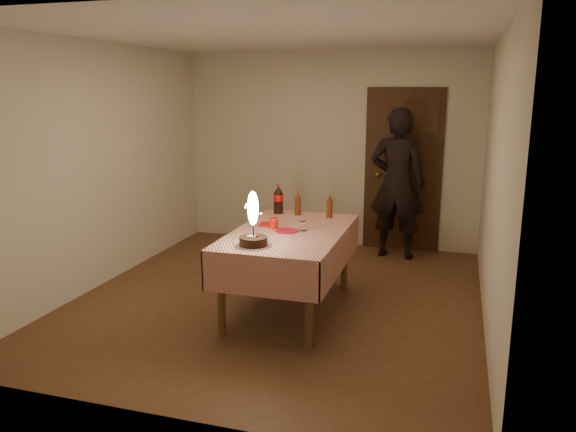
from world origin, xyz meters
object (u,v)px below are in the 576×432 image
(red_plate, at_px, (287,231))
(red_cup, at_px, (274,223))
(photographer, at_px, (397,183))
(amber_bottle_right, at_px, (329,206))
(cola_bottle, at_px, (278,199))
(dining_table, at_px, (290,241))
(clear_cup, at_px, (303,226))
(amber_bottle_left, at_px, (298,204))
(birthday_cake, at_px, (253,231))

(red_plate, relative_size, red_cup, 2.20)
(red_plate, relative_size, photographer, 0.12)
(red_cup, height_order, amber_bottle_right, amber_bottle_right)
(red_plate, height_order, cola_bottle, cola_bottle)
(red_cup, bearing_deg, dining_table, -13.25)
(dining_table, distance_m, clear_cup, 0.20)
(amber_bottle_left, xyz_separation_m, photographer, (0.89, 1.44, 0.03))
(red_cup, bearing_deg, clear_cup, -0.76)
(amber_bottle_left, bearing_deg, amber_bottle_right, -3.97)
(birthday_cake, distance_m, amber_bottle_left, 1.27)
(clear_cup, xyz_separation_m, photographer, (0.65, 2.07, 0.11))
(amber_bottle_right, bearing_deg, red_plate, -110.77)
(birthday_cake, relative_size, cola_bottle, 1.49)
(birthday_cake, xyz_separation_m, red_plate, (0.12, 0.56, -0.13))
(clear_cup, height_order, amber_bottle_right, amber_bottle_right)
(cola_bottle, height_order, amber_bottle_left, cola_bottle)
(red_cup, distance_m, photographer, 2.28)
(dining_table, xyz_separation_m, photographer, (0.78, 2.11, 0.26))
(birthday_cake, xyz_separation_m, cola_bottle, (-0.19, 1.28, 0.02))
(dining_table, relative_size, amber_bottle_right, 6.75)
(birthday_cake, xyz_separation_m, red_cup, (-0.03, 0.63, -0.08))
(clear_cup, bearing_deg, dining_table, -163.28)
(dining_table, height_order, cola_bottle, cola_bottle)
(red_cup, distance_m, amber_bottle_right, 0.74)
(birthday_cake, relative_size, red_cup, 4.74)
(cola_bottle, bearing_deg, clear_cup, -55.17)
(dining_table, distance_m, photographer, 2.26)
(amber_bottle_left, bearing_deg, dining_table, -80.61)
(clear_cup, relative_size, amber_bottle_left, 0.35)
(red_cup, relative_size, clear_cup, 1.11)
(clear_cup, bearing_deg, photographer, 72.47)
(amber_bottle_left, relative_size, amber_bottle_right, 1.00)
(photographer, bearing_deg, red_cup, -114.58)
(red_plate, height_order, red_cup, red_cup)
(clear_cup, distance_m, amber_bottle_right, 0.63)
(dining_table, distance_m, amber_bottle_right, 0.73)
(amber_bottle_left, height_order, photographer, photographer)
(amber_bottle_left, bearing_deg, photographer, 58.32)
(birthday_cake, relative_size, clear_cup, 5.27)
(cola_bottle, relative_size, photographer, 0.17)
(red_plate, height_order, amber_bottle_right, amber_bottle_right)
(cola_bottle, bearing_deg, birthday_cake, -81.62)
(clear_cup, height_order, photographer, photographer)
(birthday_cake, bearing_deg, dining_table, 76.41)
(red_plate, xyz_separation_m, amber_bottle_right, (0.26, 0.68, 0.11))
(clear_cup, bearing_deg, amber_bottle_left, 110.06)
(birthday_cake, bearing_deg, amber_bottle_right, 72.92)
(dining_table, bearing_deg, clear_cup, 16.72)
(birthday_cake, bearing_deg, cola_bottle, 98.38)
(red_cup, xyz_separation_m, clear_cup, (0.29, -0.00, -0.01))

